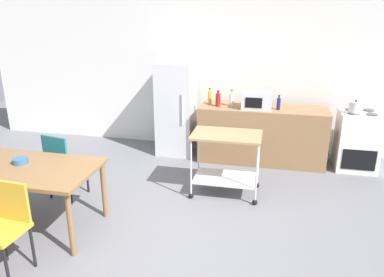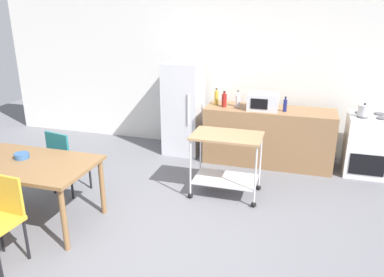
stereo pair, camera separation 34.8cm
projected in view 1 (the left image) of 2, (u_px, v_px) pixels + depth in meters
name	position (u px, v px, depth m)	size (l,w,h in m)	color
ground_plane	(164.00, 245.00, 4.06)	(12.00, 12.00, 0.00)	slate
back_wall	(214.00, 65.00, 6.53)	(8.40, 0.12, 2.90)	silver
kitchen_counter	(262.00, 135.00, 6.13)	(2.00, 0.64, 0.90)	olive
dining_table	(28.00, 174.00, 4.18)	(1.50, 0.90, 0.75)	brown
chair_teal	(63.00, 161.00, 4.91)	(0.47, 0.47, 0.89)	#1E666B
chair_mustard	(5.00, 223.00, 3.51)	(0.43, 0.43, 0.89)	gold
stove_oven	(357.00, 140.00, 5.86)	(0.60, 0.61, 0.92)	white
refrigerator	(176.00, 109.00, 6.40)	(0.60, 0.63, 1.55)	silver
kitchen_cart	(226.00, 154.00, 5.01)	(0.91, 0.57, 0.85)	#A37A51
bottle_sesame_oil	(210.00, 97.00, 6.16)	(0.07, 0.07, 0.26)	gold
bottle_soda	(218.00, 100.00, 6.02)	(0.08, 0.08, 0.25)	maroon
bottle_soy_sauce	(231.00, 100.00, 6.05)	(0.07, 0.07, 0.26)	silver
microwave	(257.00, 100.00, 5.89)	(0.46, 0.35, 0.26)	silver
bottle_vinegar	(279.00, 104.00, 5.83)	(0.06, 0.06, 0.23)	navy
fruit_bowl	(20.00, 161.00, 4.25)	(0.17, 0.17, 0.06)	#33598C
kettle	(355.00, 107.00, 5.61)	(0.24, 0.17, 0.19)	silver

